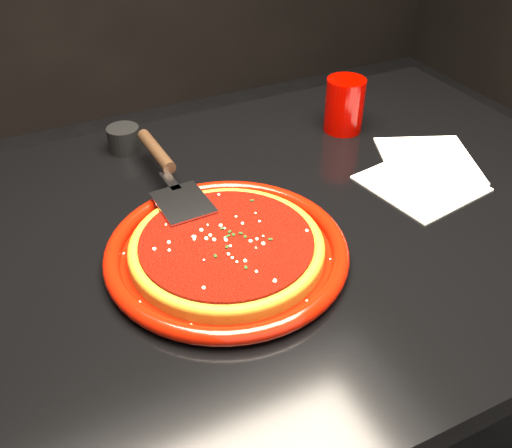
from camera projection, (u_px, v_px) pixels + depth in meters
The scene contains 12 objects.
table at pixel (265, 378), 1.10m from camera, with size 1.20×0.80×0.75m, color black.
plate at pixel (227, 251), 0.80m from camera, with size 0.34×0.34×0.03m, color #700A02.
pizza_crust at pixel (227, 249), 0.79m from camera, with size 0.27×0.27×0.01m, color brown.
pizza_crust_rim at pixel (227, 245), 0.79m from camera, with size 0.27×0.27×0.02m, color brown.
pizza_sauce at pixel (227, 242), 0.79m from camera, with size 0.24×0.24×0.01m, color #6A0B04.
parmesan_dusting at pixel (226, 239), 0.78m from camera, with size 0.23×0.23×0.01m, color beige, non-canonical shape.
basil_flecks at pixel (226, 239), 0.78m from camera, with size 0.21×0.21×0.00m, color black, non-canonical shape.
pizza_server at pixel (169, 172), 0.90m from camera, with size 0.09×0.31×0.02m, color #ACAEB3, non-canonical shape.
cup at pixel (344, 105), 1.08m from camera, with size 0.07×0.07×0.10m, color #910300.
napkin_a at pixel (421, 183), 0.95m from camera, with size 0.17×0.17×0.00m, color silver.
napkin_b at pixel (428, 160), 1.01m from camera, with size 0.16×0.17×0.00m, color silver.
ramekin at pixel (124, 139), 1.03m from camera, with size 0.06×0.06×0.04m, color black.
Camera 1 is at (-0.32, -0.62, 1.27)m, focal length 40.00 mm.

